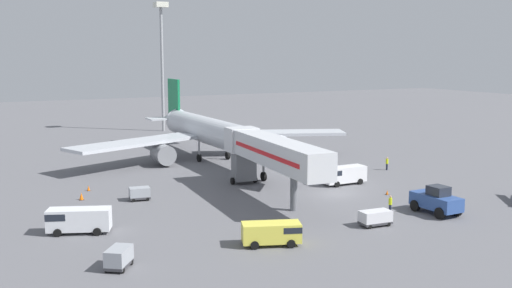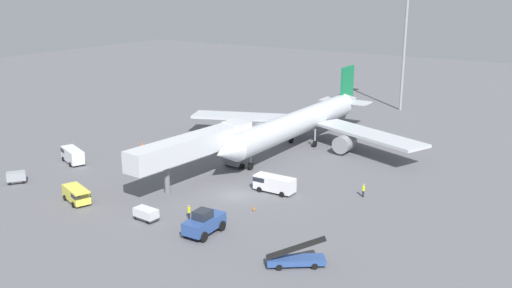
# 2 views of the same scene
# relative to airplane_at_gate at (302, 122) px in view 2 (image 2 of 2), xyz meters

# --- Properties ---
(ground_plane) EXTENTS (300.00, 300.00, 0.00)m
(ground_plane) POSITION_rel_airplane_at_gate_xyz_m (4.03, -24.55, -3.94)
(ground_plane) COLOR slate
(airplane_at_gate) EXTENTS (42.27, 44.80, 11.00)m
(airplane_at_gate) POSITION_rel_airplane_at_gate_xyz_m (0.00, 0.00, 0.00)
(airplane_at_gate) COLOR silver
(airplane_at_gate) RESTS_ON ground
(jet_bridge) EXTENTS (4.83, 21.21, 6.58)m
(jet_bridge) POSITION_rel_airplane_at_gate_xyz_m (-3.31, -22.48, 0.94)
(jet_bridge) COLOR silver
(jet_bridge) RESTS_ON ground
(pushback_tug) EXTENTS (2.67, 5.06, 2.75)m
(pushback_tug) POSITION_rel_airplane_at_gate_xyz_m (7.79, -35.65, -2.66)
(pushback_tug) COLOR #2D4C8E
(pushback_tug) RESTS_ON ground
(belt_loader_truck) EXTENTS (5.39, 4.60, 2.81)m
(belt_loader_truck) POSITION_rel_airplane_at_gate_xyz_m (19.38, -36.58, -3.21)
(belt_loader_truck) COLOR #2D4C8E
(belt_loader_truck) RESTS_ON ground
(service_van_near_left) EXTENTS (5.58, 3.70, 2.13)m
(service_van_near_left) POSITION_rel_airplane_at_gate_xyz_m (-24.04, -26.46, -2.72)
(service_van_near_left) COLOR white
(service_van_near_left) RESTS_ON ground
(service_van_far_center) EXTENTS (5.04, 3.37, 1.83)m
(service_van_far_center) POSITION_rel_airplane_at_gate_xyz_m (-10.69, -36.90, -2.88)
(service_van_far_center) COLOR #E5DB4C
(service_van_far_center) RESTS_ON ground
(service_van_near_right) EXTENTS (5.34, 2.21, 2.10)m
(service_van_near_right) POSITION_rel_airplane_at_gate_xyz_m (7.34, -20.88, -2.74)
(service_van_near_right) COLOR white
(service_van_near_right) RESTS_ON ground
(baggage_cart_near_center) EXTENTS (2.87, 1.63, 1.37)m
(baggage_cart_near_center) POSITION_rel_airplane_at_gate_xyz_m (0.04, -36.27, -3.18)
(baggage_cart_near_center) COLOR #38383D
(baggage_cart_near_center) RESTS_ON ground
(baggage_cart_outer_right) EXTENTS (2.27, 1.71, 1.35)m
(baggage_cart_outer_right) POSITION_rel_airplane_at_gate_xyz_m (-16.02, -17.52, -3.19)
(baggage_cart_outer_right) COLOR #38383D
(baggage_cart_outer_right) RESTS_ON ground
(baggage_cart_far_right) EXTENTS (2.50, 2.73, 1.52)m
(baggage_cart_far_right) POSITION_rel_airplane_at_gate_xyz_m (-23.04, -36.56, -3.10)
(baggage_cart_far_right) COLOR #38383D
(baggage_cart_far_right) RESTS_ON ground
(ground_crew_worker_foreground) EXTENTS (0.45, 0.45, 1.74)m
(ground_crew_worker_foreground) POSITION_rel_airplane_at_gate_xyz_m (3.98, -33.52, -3.02)
(ground_crew_worker_foreground) COLOR #1E2333
(ground_crew_worker_foreground) RESTS_ON ground
(ground_crew_worker_midground) EXTENTS (0.43, 0.43, 1.72)m
(ground_crew_worker_midground) POSITION_rel_airplane_at_gate_xyz_m (17.62, -16.31, -3.03)
(ground_crew_worker_midground) COLOR #1E2333
(ground_crew_worker_midground) RESTS_ON ground
(safety_cone_alpha) EXTENTS (0.33, 0.33, 0.51)m
(safety_cone_alpha) POSITION_rel_airplane_at_gate_xyz_m (8.65, -27.37, -3.69)
(safety_cone_alpha) COLOR black
(safety_cone_alpha) RESTS_ON ground
(safety_cone_bravo) EXTENTS (0.39, 0.39, 0.59)m
(safety_cone_bravo) POSITION_rel_airplane_at_gate_xyz_m (-19.91, -10.73, -3.65)
(safety_cone_bravo) COLOR black
(safety_cone_bravo) RESTS_ON ground
(safety_cone_charlie) EXTENTS (0.51, 0.51, 0.77)m
(safety_cone_charlie) POSITION_rel_airplane_at_gate_xyz_m (-21.45, -14.65, -3.56)
(safety_cone_charlie) COLOR black
(safety_cone_charlie) RESTS_ON ground
(apron_light_mast) EXTENTS (2.40, 2.40, 24.91)m
(apron_light_mast) POSITION_rel_airplane_at_gate_xyz_m (4.17, 35.57, 13.43)
(apron_light_mast) COLOR #93969B
(apron_light_mast) RESTS_ON ground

